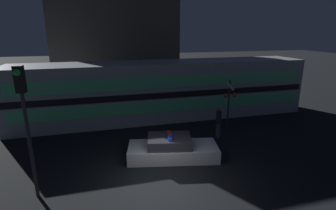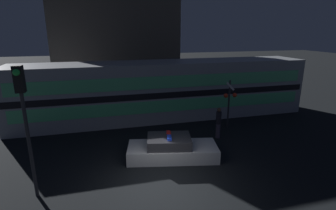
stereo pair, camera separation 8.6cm
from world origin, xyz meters
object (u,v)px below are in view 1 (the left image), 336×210
object	(u,v)px
train	(165,90)
pedestrian	(218,122)
traffic_light_corner	(24,107)
police_car	(172,149)
crossing_signal_near	(229,99)

from	to	relation	value
train	pedestrian	bearing A→B (deg)	-66.16
train	pedestrian	size ratio (longest dim) A/B	11.19
pedestrian	traffic_light_corner	xyz separation A→B (m)	(-8.95, -3.31, 2.56)
police_car	crossing_signal_near	world-z (taller)	crossing_signal_near
train	crossing_signal_near	size ratio (longest dim) A/B	6.60
pedestrian	traffic_light_corner	size ratio (longest dim) A/B	0.37
pedestrian	police_car	bearing A→B (deg)	-152.58
train	traffic_light_corner	xyz separation A→B (m)	(-6.97, -7.80, 1.52)
crossing_signal_near	traffic_light_corner	distance (m)	11.39
traffic_light_corner	crossing_signal_near	bearing A→B (deg)	24.21
police_car	train	bearing A→B (deg)	90.66
train	traffic_light_corner	size ratio (longest dim) A/B	4.12
pedestrian	crossing_signal_near	xyz separation A→B (m)	(1.33, 1.32, 0.97)
crossing_signal_near	traffic_light_corner	xyz separation A→B (m)	(-10.28, -4.62, 1.60)
train	crossing_signal_near	world-z (taller)	train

